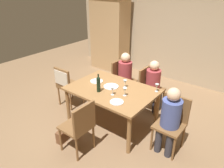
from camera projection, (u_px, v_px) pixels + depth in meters
name	position (u px, v px, depth m)	size (l,w,h in m)	color
ground_plane	(112.00, 122.00, 4.28)	(10.00, 10.00, 0.00)	#846647
rear_room_partition	(176.00, 31.00, 5.63)	(6.40, 0.12, 2.70)	tan
armoire_cabinet	(110.00, 33.00, 6.47)	(1.18, 0.62, 2.18)	tan
dining_table	(112.00, 93.00, 3.99)	(1.57, 1.10, 0.76)	olive
chair_far_right	(149.00, 86.00, 4.56)	(0.44, 0.44, 0.92)	brown
chair_far_left	(122.00, 77.00, 4.95)	(0.44, 0.44, 0.92)	brown
chair_right_end	(172.00, 120.00, 3.46)	(0.44, 0.44, 0.92)	brown
chair_left_end	(65.00, 82.00, 4.58)	(0.44, 0.46, 0.92)	brown
chair_near	(80.00, 125.00, 3.34)	(0.44, 0.44, 0.92)	brown
person_woman_host	(154.00, 82.00, 4.44)	(0.34, 0.30, 1.12)	#33333D
person_man_bearded	(126.00, 74.00, 4.83)	(0.36, 0.31, 1.14)	#33333D
person_man_guest	(170.00, 116.00, 3.33)	(0.31, 0.36, 1.14)	#33333D
wine_bottle_tall_green	(98.00, 84.00, 3.79)	(0.07, 0.07, 0.34)	black
wine_glass_near_left	(125.00, 90.00, 3.67)	(0.07, 0.07, 0.15)	silver
wine_glass_centre	(157.00, 86.00, 3.81)	(0.07, 0.07, 0.15)	silver
wine_glass_near_right	(112.00, 89.00, 3.70)	(0.07, 0.07, 0.15)	silver
wine_glass_far	(125.00, 82.00, 3.96)	(0.07, 0.07, 0.15)	silver
dinner_plate_host	(117.00, 102.00, 3.52)	(0.23, 0.23, 0.01)	white
dinner_plate_guest_left	(97.00, 81.00, 4.23)	(0.25, 0.25, 0.01)	white
dinner_plate_guest_right	(111.00, 86.00, 4.02)	(0.28, 0.28, 0.01)	white
handbag	(64.00, 135.00, 3.77)	(0.28, 0.12, 0.22)	brown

